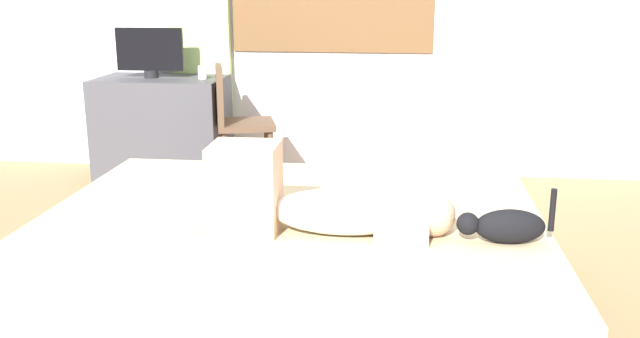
{
  "coord_description": "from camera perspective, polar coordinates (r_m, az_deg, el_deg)",
  "views": [
    {
      "loc": [
        0.49,
        -2.63,
        1.38
      ],
      "look_at": [
        0.16,
        0.26,
        0.61
      ],
      "focal_mm": 38.95,
      "sensor_mm": 36.0,
      "label": 1
    }
  ],
  "objects": [
    {
      "name": "person_lying",
      "position": [
        2.66,
        -0.16,
        -2.85
      ],
      "size": [
        0.94,
        0.28,
        0.34
      ],
      "color": "silver",
      "rests_on": "bed"
    },
    {
      "name": "chair_by_desk",
      "position": [
        4.74,
        -6.98,
        4.2
      ],
      "size": [
        0.47,
        0.47,
        0.86
      ],
      "color": "#4C3828",
      "rests_on": "ground"
    },
    {
      "name": "cup",
      "position": [
        4.97,
        -9.64,
        7.83
      ],
      "size": [
        0.06,
        0.06,
        0.09
      ],
      "primitive_type": "cylinder",
      "color": "white",
      "rests_on": "desk"
    },
    {
      "name": "tv_monitor",
      "position": [
        5.1,
        -13.8,
        9.33
      ],
      "size": [
        0.48,
        0.1,
        0.35
      ],
      "color": "black",
      "rests_on": "desk"
    },
    {
      "name": "cat",
      "position": [
        2.65,
        14.96,
        -4.53
      ],
      "size": [
        0.36,
        0.13,
        0.21
      ],
      "color": "black",
      "rests_on": "bed"
    },
    {
      "name": "ground_plane",
      "position": [
        3.01,
        -3.61,
        -12.46
      ],
      "size": [
        16.0,
        16.0,
        0.0
      ],
      "primitive_type": "plane",
      "color": "olive"
    },
    {
      "name": "desk",
      "position": [
        5.16,
        -12.76,
        3.25
      ],
      "size": [
        0.9,
        0.56,
        0.74
      ],
      "color": "#38383D",
      "rests_on": "ground"
    },
    {
      "name": "bed",
      "position": [
        2.96,
        -2.39,
        -8.08
      ],
      "size": [
        2.13,
        1.77,
        0.46
      ],
      "color": "#38383D",
      "rests_on": "ground"
    }
  ]
}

